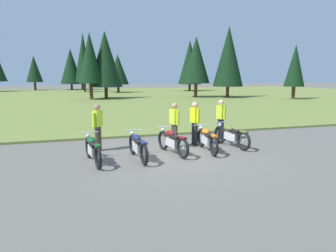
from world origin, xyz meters
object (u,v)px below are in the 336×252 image
Objects in this scene: motorcycle_olive at (231,135)px; rider_in_hivis_vest at (174,122)px; motorcycle_orange at (207,139)px; rider_with_back_turned at (221,117)px; motorcycle_british_green at (93,149)px; motorcycle_navy at (138,146)px; rider_checking_bike at (195,121)px; rider_near_row_end at (98,125)px; motorcycle_maroon at (172,141)px.

rider_in_hivis_vest is (-2.09, 0.49, 0.51)m from motorcycle_olive.
rider_with_back_turned is at bearing 51.51° from motorcycle_orange.
motorcycle_british_green is at bearing -158.72° from rider_with_back_turned.
motorcycle_orange and motorcycle_olive have the same top height.
motorcycle_olive is (1.16, 0.41, 0.00)m from motorcycle_orange.
rider_with_back_turned reaches higher than motorcycle_navy.
rider_checking_bike is at bearing 20.14° from motorcycle_british_green.
motorcycle_british_green is at bearing -100.14° from rider_near_row_end.
rider_checking_bike is at bearing 29.57° from motorcycle_navy.
rider_near_row_end reaches higher than motorcycle_navy.
motorcycle_navy is at bearing -171.77° from motorcycle_orange.
motorcycle_british_green is at bearing -174.47° from motorcycle_orange.
rider_with_back_turned is (2.28, 0.79, 0.00)m from rider_in_hivis_vest.
rider_near_row_end is (0.28, 1.58, 0.51)m from motorcycle_british_green.
rider_checking_bike is at bearing -155.61° from rider_with_back_turned.
rider_checking_bike reaches higher than motorcycle_olive.
rider_checking_bike reaches higher than motorcycle_maroon.
motorcycle_navy is 2.00m from rider_near_row_end.
rider_in_hivis_vest is at bearing 166.89° from motorcycle_olive.
rider_with_back_turned is (5.32, 2.07, 0.51)m from motorcycle_british_green.
rider_with_back_turned is (1.41, 0.64, 0.00)m from rider_checking_bike.
rider_near_row_end and rider_with_back_turned have the same top height.
rider_with_back_turned reaches higher than motorcycle_british_green.
motorcycle_orange is 1.01× the size of motorcycle_olive.
rider_in_hivis_vest is at bearing 37.74° from motorcycle_navy.
motorcycle_british_green is 1.01× the size of motorcycle_olive.
rider_near_row_end is (-3.69, 1.20, 0.51)m from motorcycle_orange.
rider_with_back_turned is at bearing 5.56° from rider_near_row_end.
rider_near_row_end reaches higher than motorcycle_british_green.
motorcycle_navy and motorcycle_orange have the same top height.
motorcycle_british_green is 1.00× the size of motorcycle_orange.
motorcycle_british_green is 1.00× the size of motorcycle_navy.
motorcycle_orange is at bearing 5.53° from motorcycle_british_green.
motorcycle_british_green and motorcycle_navy have the same top height.
rider_with_back_turned is at bearing 32.60° from motorcycle_maroon.
motorcycle_maroon is at bearing 8.22° from motorcycle_british_green.
motorcycle_olive is 2.21m from rider_in_hivis_vest.
motorcycle_orange is at bearing -0.14° from motorcycle_maroon.
motorcycle_navy is 1.00× the size of motorcycle_orange.
rider_in_hivis_vest is 2.41m from rider_with_back_turned.
rider_near_row_end is at bearing 153.56° from motorcycle_maroon.
motorcycle_orange is 1.26× the size of rider_with_back_turned.
motorcycle_maroon is 2.73m from rider_near_row_end.
motorcycle_olive is (2.45, 0.40, 0.00)m from motorcycle_maroon.
motorcycle_maroon is at bearing -26.44° from rider_near_row_end.
rider_with_back_turned is (0.19, 1.28, 0.51)m from motorcycle_olive.
rider_in_hivis_vest and rider_near_row_end have the same top height.
rider_in_hivis_vest reaches higher than motorcycle_navy.
motorcycle_navy and motorcycle_maroon have the same top height.
rider_with_back_turned reaches higher than motorcycle_olive.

